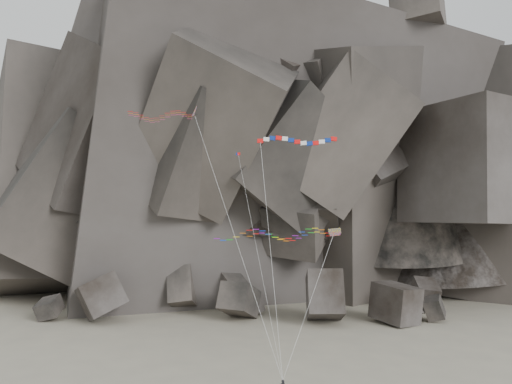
{
  "coord_description": "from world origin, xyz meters",
  "views": [
    {
      "loc": [
        0.97,
        -54.72,
        18.85
      ],
      "look_at": [
        -0.14,
        6.0,
        20.97
      ],
      "focal_mm": 35.0,
      "sensor_mm": 36.0,
      "label": 1
    }
  ],
  "objects_px": {
    "delta_kite": "(158,116)",
    "parafoil_kite": "(271,234)",
    "pennant_kite": "(249,211)",
    "banner_kite": "(297,142)"
  },
  "relations": [
    {
      "from": "banner_kite",
      "to": "pennant_kite",
      "type": "relative_size",
      "value": 1.06
    },
    {
      "from": "parafoil_kite",
      "to": "pennant_kite",
      "type": "height_order",
      "value": "pennant_kite"
    },
    {
      "from": "delta_kite",
      "to": "banner_kite",
      "type": "relative_size",
      "value": 1.19
    },
    {
      "from": "banner_kite",
      "to": "parafoil_kite",
      "type": "distance_m",
      "value": 11.08
    },
    {
      "from": "delta_kite",
      "to": "banner_kite",
      "type": "height_order",
      "value": "delta_kite"
    },
    {
      "from": "banner_kite",
      "to": "delta_kite",
      "type": "bearing_deg",
      "value": 156.59
    },
    {
      "from": "parafoil_kite",
      "to": "pennant_kite",
      "type": "distance_m",
      "value": 4.03
    },
    {
      "from": "delta_kite",
      "to": "parafoil_kite",
      "type": "bearing_deg",
      "value": -29.43
    },
    {
      "from": "delta_kite",
      "to": "parafoil_kite",
      "type": "distance_m",
      "value": 20.14
    },
    {
      "from": "pennant_kite",
      "to": "parafoil_kite",
      "type": "bearing_deg",
      "value": 46.55
    }
  ]
}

